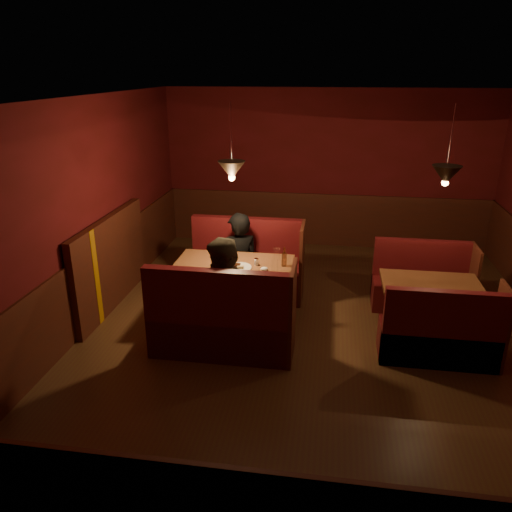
# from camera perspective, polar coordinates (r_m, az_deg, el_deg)

# --- Properties ---
(room) EXTENTS (6.02, 7.02, 2.92)m
(room) POSITION_cam_1_polar(r_m,az_deg,el_deg) (6.19, 4.72, 0.18)
(room) COLOR brown
(room) RESTS_ON ground
(main_table) EXTENTS (1.54, 0.93, 1.07)m
(main_table) POSITION_cam_1_polar(r_m,az_deg,el_deg) (6.57, -2.44, -2.45)
(main_table) COLOR brown
(main_table) RESTS_ON ground
(main_bench_far) EXTENTS (1.69, 0.60, 1.15)m
(main_bench_far) POSITION_cam_1_polar(r_m,az_deg,el_deg) (7.46, -1.00, -1.75)
(main_bench_far) COLOR #55121C
(main_bench_far) RESTS_ON ground
(main_bench_near) EXTENTS (1.69, 0.60, 1.15)m
(main_bench_near) POSITION_cam_1_polar(r_m,az_deg,el_deg) (5.91, -3.88, -8.13)
(main_bench_near) COLOR #55121C
(main_bench_near) RESTS_ON ground
(second_table) EXTENTS (1.22, 0.78, 0.69)m
(second_table) POSITION_cam_1_polar(r_m,az_deg,el_deg) (6.72, 19.24, -4.28)
(second_table) COLOR brown
(second_table) RESTS_ON ground
(second_bench_far) EXTENTS (1.35, 0.50, 0.96)m
(second_bench_far) POSITION_cam_1_polar(r_m,az_deg,el_deg) (7.46, 18.37, -3.37)
(second_bench_far) COLOR #55121C
(second_bench_far) RESTS_ON ground
(second_bench_near) EXTENTS (1.35, 0.50, 0.96)m
(second_bench_near) POSITION_cam_1_polar(r_m,az_deg,el_deg) (6.17, 20.38, -8.83)
(second_bench_near) COLOR #55121C
(second_bench_near) RESTS_ON ground
(diner_a) EXTENTS (0.72, 0.61, 1.69)m
(diner_a) POSITION_cam_1_polar(r_m,az_deg,el_deg) (7.09, -2.04, 1.14)
(diner_a) COLOR black
(diner_a) RESTS_ON ground
(diner_b) EXTENTS (0.98, 0.84, 1.73)m
(diner_b) POSITION_cam_1_polar(r_m,az_deg,el_deg) (5.87, -3.45, -2.94)
(diner_b) COLOR #2D281C
(diner_b) RESTS_ON ground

